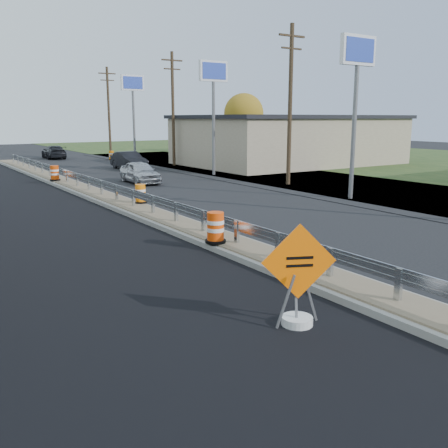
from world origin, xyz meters
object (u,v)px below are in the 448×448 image
caution_sign (298,300)px  car_dark_mid (129,161)px  barrel_shoulder_far (111,156)px  barrel_median_far (55,173)px  barrel_median_near (215,228)px  car_dark_far (54,152)px  barrel_median_mid (140,194)px  car_silver (140,172)px

caution_sign → car_dark_mid: size_ratio=0.48×
barrel_shoulder_far → barrel_median_far: bearing=-121.6°
barrel_median_far → barrel_median_near: bearing=-90.4°
caution_sign → barrel_median_near: size_ratio=2.15×
car_dark_far → barrel_median_mid: bearing=86.1°
barrel_shoulder_far → car_dark_mid: bearing=-102.9°
car_dark_mid → barrel_median_near: bearing=-108.2°
car_dark_mid → car_dark_far: car_dark_mid is taller
barrel_median_far → car_dark_far: car_dark_far is taller
caution_sign → barrel_median_mid: bearing=103.0°
barrel_median_near → barrel_median_mid: barrel_median_near is taller
barrel_median_mid → barrel_shoulder_far: 27.67m
caution_sign → car_dark_mid: (9.32, 30.54, 0.18)m
barrel_median_mid → car_dark_far: 31.31m
car_silver → car_dark_far: (0.71, 22.72, -0.02)m
barrel_median_near → barrel_shoulder_far: size_ratio=1.08×
caution_sign → barrel_median_near: 6.06m
barrel_median_near → barrel_median_far: (0.12, 18.75, -0.02)m
car_silver → car_dark_far: size_ratio=0.88×
barrel_median_mid → barrel_median_far: bearing=95.2°
barrel_median_mid → barrel_shoulder_far: barrel_median_mid is taller
barrel_median_near → barrel_median_mid: size_ratio=1.12×
barrel_median_mid → car_silver: bearing=66.1°
caution_sign → barrel_shoulder_far: (11.52, 40.18, -0.10)m
car_silver → barrel_median_far: bearing=155.9°
barrel_median_near → car_dark_mid: size_ratio=0.22×
barrel_median_mid → car_dark_far: bearing=82.0°
barrel_median_near → barrel_shoulder_far: barrel_median_near is taller
barrel_shoulder_far → car_dark_far: size_ratio=0.19×
barrel_shoulder_far → barrel_median_near: bearing=-105.8°
barrel_median_mid → barrel_shoulder_far: size_ratio=0.97×
car_dark_mid → car_dark_far: size_ratio=0.94×
caution_sign → car_dark_mid: caution_sign is taller
car_silver → car_dark_mid: (2.78, 8.37, 0.02)m
barrel_median_mid → car_silver: size_ratio=0.21×
barrel_median_near → barrel_shoulder_far: bearing=74.2°
barrel_median_mid → car_dark_mid: 17.86m
barrel_median_mid → car_dark_far: (4.38, 31.00, 0.02)m
barrel_shoulder_far → barrel_median_mid: bearing=-108.2°
caution_sign → barrel_median_near: (1.77, 5.80, 0.16)m
barrel_median_far → car_silver: (4.65, -2.37, 0.01)m
barrel_median_far → car_silver: car_silver is taller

